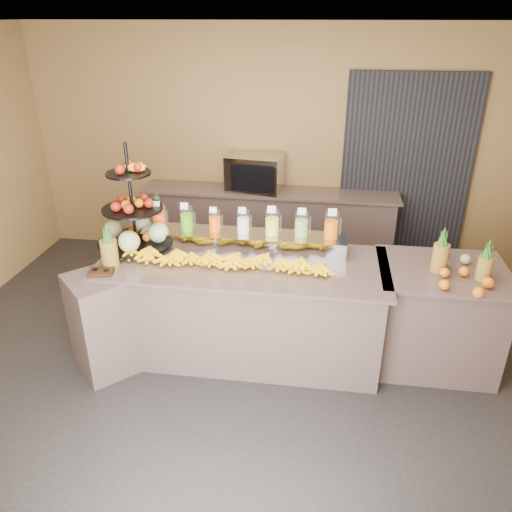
% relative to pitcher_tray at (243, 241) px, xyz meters
% --- Properties ---
extents(ground, '(6.00, 6.00, 0.00)m').
position_rel_pitcher_tray_xyz_m(ground, '(0.04, -0.58, -1.01)').
color(ground, black).
rests_on(ground, ground).
extents(room_envelope, '(6.04, 5.02, 2.82)m').
position_rel_pitcher_tray_xyz_m(room_envelope, '(0.23, 0.21, 0.87)').
color(room_envelope, olive).
rests_on(room_envelope, ground).
extents(buffet_counter, '(2.75, 1.25, 0.93)m').
position_rel_pitcher_tray_xyz_m(buffet_counter, '(-0.07, -0.32, -0.54)').
color(buffet_counter, '#876862').
rests_on(buffet_counter, ground).
extents(right_counter, '(1.08, 0.88, 0.93)m').
position_rel_pitcher_tray_xyz_m(right_counter, '(1.74, -0.18, -0.54)').
color(right_counter, '#876862').
rests_on(right_counter, ground).
extents(back_ledge, '(3.10, 0.55, 0.93)m').
position_rel_pitcher_tray_xyz_m(back_ledge, '(0.04, 1.67, -0.54)').
color(back_ledge, '#876862').
rests_on(back_ledge, ground).
extents(pitcher_tray, '(1.85, 0.30, 0.15)m').
position_rel_pitcher_tray_xyz_m(pitcher_tray, '(0.00, 0.00, 0.00)').
color(pitcher_tray, gray).
rests_on(pitcher_tray, buffet_counter).
extents(juice_pitcher_orange_a, '(0.12, 0.12, 0.29)m').
position_rel_pitcher_tray_xyz_m(juice_pitcher_orange_a, '(-0.78, -0.00, 0.17)').
color(juice_pitcher_orange_a, silver).
rests_on(juice_pitcher_orange_a, pitcher_tray).
extents(juice_pitcher_green, '(0.12, 0.12, 0.29)m').
position_rel_pitcher_tray_xyz_m(juice_pitcher_green, '(-0.52, -0.00, 0.17)').
color(juice_pitcher_green, silver).
rests_on(juice_pitcher_green, pitcher_tray).
extents(juice_pitcher_orange_b, '(0.11, 0.11, 0.26)m').
position_rel_pitcher_tray_xyz_m(juice_pitcher_orange_b, '(-0.26, -0.00, 0.16)').
color(juice_pitcher_orange_b, silver).
rests_on(juice_pitcher_orange_b, pitcher_tray).
extents(juice_pitcher_milk, '(0.11, 0.12, 0.27)m').
position_rel_pitcher_tray_xyz_m(juice_pitcher_milk, '(-0.00, -0.00, 0.17)').
color(juice_pitcher_milk, silver).
rests_on(juice_pitcher_milk, pitcher_tray).
extents(juice_pitcher_lemon, '(0.13, 0.13, 0.30)m').
position_rel_pitcher_tray_xyz_m(juice_pitcher_lemon, '(0.26, -0.00, 0.18)').
color(juice_pitcher_lemon, silver).
rests_on(juice_pitcher_lemon, pitcher_tray).
extents(juice_pitcher_lime, '(0.12, 0.13, 0.30)m').
position_rel_pitcher_tray_xyz_m(juice_pitcher_lime, '(0.52, -0.00, 0.18)').
color(juice_pitcher_lime, silver).
rests_on(juice_pitcher_lime, pitcher_tray).
extents(juice_pitcher_orange_c, '(0.13, 0.13, 0.31)m').
position_rel_pitcher_tray_xyz_m(juice_pitcher_orange_c, '(0.78, -0.00, 0.18)').
color(juice_pitcher_orange_c, silver).
rests_on(juice_pitcher_orange_c, pitcher_tray).
extents(banana_heap, '(1.89, 0.17, 0.16)m').
position_rel_pitcher_tray_xyz_m(banana_heap, '(-0.12, -0.34, -0.01)').
color(banana_heap, yellow).
rests_on(banana_heap, buffet_counter).
extents(fruit_stand, '(0.83, 0.83, 0.97)m').
position_rel_pitcher_tray_xyz_m(fruit_stand, '(-0.93, -0.12, 0.17)').
color(fruit_stand, black).
rests_on(fruit_stand, buffet_counter).
extents(condiment_caddy, '(0.22, 0.19, 0.03)m').
position_rel_pitcher_tray_xyz_m(condiment_caddy, '(-1.08, -0.66, -0.06)').
color(condiment_caddy, black).
rests_on(condiment_caddy, buffet_counter).
extents(pineapple_left_a, '(0.14, 0.14, 0.40)m').
position_rel_pitcher_tray_xyz_m(pineapple_left_a, '(-1.05, -0.52, 0.07)').
color(pineapple_left_a, brown).
rests_on(pineapple_left_a, buffet_counter).
extents(pineapple_left_b, '(0.14, 0.14, 0.42)m').
position_rel_pitcher_tray_xyz_m(pineapple_left_b, '(-0.87, 0.23, 0.08)').
color(pineapple_left_b, brown).
rests_on(pineapple_left_b, buffet_counter).
extents(right_fruit_pile, '(0.45, 0.43, 0.24)m').
position_rel_pitcher_tray_xyz_m(right_fruit_pile, '(1.82, -0.36, 0.00)').
color(right_fruit_pile, brown).
rests_on(right_fruit_pile, right_counter).
extents(oven_warmer, '(0.70, 0.53, 0.43)m').
position_rel_pitcher_tray_xyz_m(oven_warmer, '(-0.14, 1.67, 0.14)').
color(oven_warmer, gray).
rests_on(oven_warmer, back_ledge).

